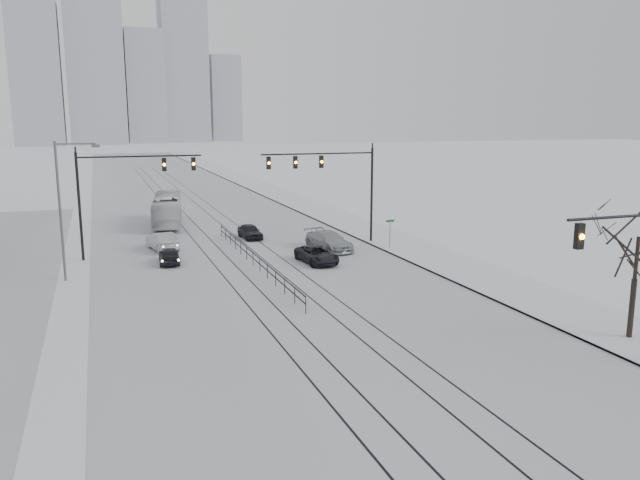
{
  "coord_description": "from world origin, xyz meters",
  "views": [
    {
      "loc": [
        -10.13,
        -12.59,
        10.32
      ],
      "look_at": [
        2.22,
        21.95,
        3.2
      ],
      "focal_mm": 35.0,
      "sensor_mm": 36.0,
      "label": 1
    }
  ],
  "objects_px": {
    "sedan_nb_right": "(329,241)",
    "sedan_nb_far": "(250,232)",
    "box_truck": "(167,210)",
    "sedan_sb_inner": "(169,255)",
    "sedan_nb_front": "(317,255)",
    "sedan_sb_outer": "(162,241)",
    "bare_tree": "(638,248)"
  },
  "relations": [
    {
      "from": "sedan_nb_right",
      "to": "sedan_nb_far",
      "type": "bearing_deg",
      "value": 112.96
    },
    {
      "from": "sedan_nb_far",
      "to": "box_truck",
      "type": "xyz_separation_m",
      "value": [
        -6.04,
        9.63,
        0.88
      ]
    },
    {
      "from": "sedan_sb_inner",
      "to": "sedan_nb_front",
      "type": "xyz_separation_m",
      "value": [
        10.14,
        -3.42,
        0.0
      ]
    },
    {
      "from": "sedan_nb_far",
      "to": "sedan_sb_outer",
      "type": "bearing_deg",
      "value": -166.66
    },
    {
      "from": "sedan_nb_right",
      "to": "box_truck",
      "type": "bearing_deg",
      "value": 111.64
    },
    {
      "from": "sedan_nb_right",
      "to": "bare_tree",
      "type": "bearing_deg",
      "value": -87.04
    },
    {
      "from": "sedan_sb_outer",
      "to": "sedan_nb_far",
      "type": "relative_size",
      "value": 1.19
    },
    {
      "from": "sedan_sb_outer",
      "to": "box_truck",
      "type": "height_order",
      "value": "box_truck"
    },
    {
      "from": "bare_tree",
      "to": "sedan_sb_inner",
      "type": "xyz_separation_m",
      "value": [
        -18.77,
        23.62,
        -3.87
      ]
    },
    {
      "from": "sedan_sb_outer",
      "to": "sedan_nb_far",
      "type": "height_order",
      "value": "sedan_sb_outer"
    },
    {
      "from": "sedan_sb_outer",
      "to": "box_truck",
      "type": "relative_size",
      "value": 0.41
    },
    {
      "from": "bare_tree",
      "to": "sedan_nb_far",
      "type": "relative_size",
      "value": 1.64
    },
    {
      "from": "sedan_sb_outer",
      "to": "sedan_sb_inner",
      "type": "bearing_deg",
      "value": 78.76
    },
    {
      "from": "sedan_nb_right",
      "to": "sedan_nb_far",
      "type": "xyz_separation_m",
      "value": [
        -4.79,
        6.99,
        -0.11
      ]
    },
    {
      "from": "sedan_nb_front",
      "to": "sedan_sb_inner",
      "type": "bearing_deg",
      "value": 156.2
    },
    {
      "from": "sedan_sb_inner",
      "to": "sedan_nb_right",
      "type": "bearing_deg",
      "value": -173.28
    },
    {
      "from": "bare_tree",
      "to": "sedan_nb_right",
      "type": "bearing_deg",
      "value": 104.41
    },
    {
      "from": "sedan_nb_front",
      "to": "box_truck",
      "type": "bearing_deg",
      "value": 107.07
    },
    {
      "from": "bare_tree",
      "to": "sedan_nb_far",
      "type": "height_order",
      "value": "bare_tree"
    },
    {
      "from": "sedan_nb_front",
      "to": "sedan_nb_far",
      "type": "distance_m",
      "value": 11.21
    },
    {
      "from": "box_truck",
      "to": "bare_tree",
      "type": "bearing_deg",
      "value": 120.5
    },
    {
      "from": "sedan_sb_inner",
      "to": "sedan_nb_front",
      "type": "bearing_deg",
      "value": 165.57
    },
    {
      "from": "bare_tree",
      "to": "sedan_sb_inner",
      "type": "relative_size",
      "value": 1.69
    },
    {
      "from": "sedan_sb_outer",
      "to": "sedan_nb_far",
      "type": "distance_m",
      "value": 8.18
    },
    {
      "from": "sedan_sb_inner",
      "to": "box_truck",
      "type": "distance_m",
      "value": 17.28
    },
    {
      "from": "sedan_nb_front",
      "to": "box_truck",
      "type": "relative_size",
      "value": 0.41
    },
    {
      "from": "bare_tree",
      "to": "sedan_nb_front",
      "type": "xyz_separation_m",
      "value": [
        -8.63,
        20.19,
        -3.87
      ]
    },
    {
      "from": "sedan_nb_front",
      "to": "sedan_nb_far",
      "type": "bearing_deg",
      "value": 97.04
    },
    {
      "from": "sedan_sb_outer",
      "to": "sedan_nb_far",
      "type": "xyz_separation_m",
      "value": [
        7.79,
        2.48,
        -0.09
      ]
    },
    {
      "from": "sedan_sb_inner",
      "to": "sedan_sb_outer",
      "type": "height_order",
      "value": "sedan_sb_outer"
    },
    {
      "from": "bare_tree",
      "to": "sedan_nb_right",
      "type": "height_order",
      "value": "bare_tree"
    },
    {
      "from": "bare_tree",
      "to": "sedan_sb_outer",
      "type": "distance_m",
      "value": 34.48
    }
  ]
}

